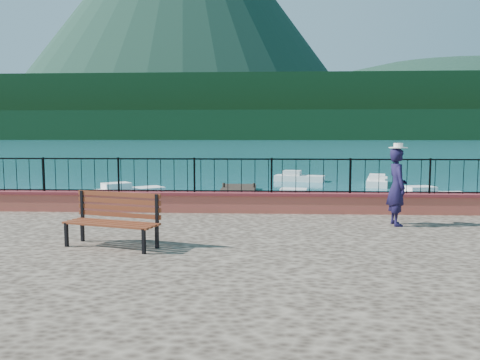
# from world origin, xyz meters

# --- Properties ---
(ground) EXTENTS (2000.00, 2000.00, 0.00)m
(ground) POSITION_xyz_m (0.00, 0.00, 0.00)
(ground) COLOR #19596B
(ground) RESTS_ON ground
(parapet) EXTENTS (28.00, 0.46, 0.58)m
(parapet) POSITION_xyz_m (0.00, 3.70, 1.49)
(parapet) COLOR #B64941
(parapet) RESTS_ON promenade
(railing) EXTENTS (27.00, 0.05, 0.95)m
(railing) POSITION_xyz_m (0.00, 3.70, 2.25)
(railing) COLOR black
(railing) RESTS_ON parapet
(dock) EXTENTS (2.00, 16.00, 0.30)m
(dock) POSITION_xyz_m (-2.00, 12.00, 0.15)
(dock) COLOR #2D231C
(dock) RESTS_ON ground
(far_forest) EXTENTS (900.00, 60.00, 18.00)m
(far_forest) POSITION_xyz_m (0.00, 300.00, 9.00)
(far_forest) COLOR black
(far_forest) RESTS_ON ground
(foothills) EXTENTS (900.00, 120.00, 44.00)m
(foothills) POSITION_xyz_m (0.00, 360.00, 22.00)
(foothills) COLOR black
(foothills) RESTS_ON ground
(volcano) EXTENTS (560.00, 560.00, 380.00)m
(volcano) POSITION_xyz_m (-120.00, 700.00, 190.00)
(volcano) COLOR #142D23
(volcano) RESTS_ON ground
(companion_hill) EXTENTS (448.00, 384.00, 180.00)m
(companion_hill) POSITION_xyz_m (220.00, 560.00, 0.00)
(companion_hill) COLOR #142D23
(companion_hill) RESTS_ON ground
(park_bench) EXTENTS (2.02, 1.15, 1.07)m
(park_bench) POSITION_xyz_m (-3.51, -0.53, 1.52)
(park_bench) COLOR black
(park_bench) RESTS_ON promenade
(person) EXTENTS (0.49, 0.71, 1.90)m
(person) POSITION_xyz_m (2.73, 2.02, 2.15)
(person) COLOR black
(person) RESTS_ON promenade
(hat) EXTENTS (0.44, 0.44, 0.12)m
(hat) POSITION_xyz_m (2.73, 2.02, 3.16)
(hat) COLOR white
(hat) RESTS_ON person
(boat_0) EXTENTS (3.77, 1.81, 0.80)m
(boat_0) POSITION_xyz_m (-6.25, 7.64, 0.40)
(boat_0) COLOR silver
(boat_0) RESTS_ON ground
(boat_1) EXTENTS (3.81, 1.79, 0.80)m
(boat_1) POSITION_xyz_m (1.49, 13.28, 0.40)
(boat_1) COLOR silver
(boat_1) RESTS_ON ground
(boat_2) EXTENTS (4.06, 1.91, 0.80)m
(boat_2) POSITION_xyz_m (8.08, 14.82, 0.40)
(boat_2) COLOR silver
(boat_2) RESTS_ON ground
(boat_3) EXTENTS (4.04, 3.53, 0.80)m
(boat_3) POSITION_xyz_m (-8.12, 16.01, 0.40)
(boat_3) COLOR white
(boat_3) RESTS_ON ground
(boat_4) EXTENTS (3.77, 2.13, 0.80)m
(boat_4) POSITION_xyz_m (2.09, 24.82, 0.40)
(boat_4) COLOR silver
(boat_4) RESTS_ON ground
(boat_5) EXTENTS (2.31, 4.43, 0.80)m
(boat_5) POSITION_xyz_m (7.16, 22.44, 0.40)
(boat_5) COLOR silver
(boat_5) RESTS_ON ground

